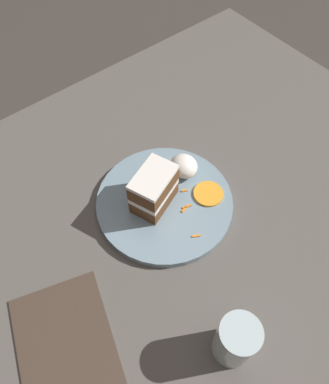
{
  "coord_description": "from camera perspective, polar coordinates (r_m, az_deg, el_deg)",
  "views": [
    {
      "loc": [
        -0.28,
        0.3,
        0.7
      ],
      "look_at": [
        0.03,
        0.05,
        0.08
      ],
      "focal_mm": 35.0,
      "sensor_mm": 36.0,
      "label": 1
    }
  ],
  "objects": [
    {
      "name": "ground_plane",
      "position": [
        0.81,
        4.09,
        -2.82
      ],
      "size": [
        6.0,
        6.0,
        0.0
      ],
      "primitive_type": "plane",
      "color": "#38332D",
      "rests_on": "ground"
    },
    {
      "name": "dining_table",
      "position": [
        0.8,
        4.15,
        -2.27
      ],
      "size": [
        0.95,
        1.14,
        0.03
      ],
      "primitive_type": "cube",
      "color": "#56514C",
      "rests_on": "ground"
    },
    {
      "name": "plate",
      "position": [
        0.78,
        0.0,
        -1.63
      ],
      "size": [
        0.28,
        0.28,
        0.02
      ],
      "primitive_type": "cylinder",
      "color": "gray",
      "rests_on": "dining_table"
    },
    {
      "name": "cake_slice",
      "position": [
        0.73,
        -1.65,
        0.4
      ],
      "size": [
        0.09,
        0.11,
        0.09
      ],
      "rotation": [
        0.0,
        0.0,
        3.51
      ],
      "color": "brown",
      "rests_on": "plate"
    },
    {
      "name": "cream_dollop",
      "position": [
        0.79,
        2.97,
        3.98
      ],
      "size": [
        0.06,
        0.06,
        0.04
      ],
      "primitive_type": "ellipsoid",
      "color": "white",
      "rests_on": "plate"
    },
    {
      "name": "orange_garnish",
      "position": [
        0.78,
        6.69,
        -0.26
      ],
      "size": [
        0.06,
        0.06,
        0.0
      ],
      "primitive_type": "cylinder",
      "color": "orange",
      "rests_on": "plate"
    },
    {
      "name": "carrot_shreds_scatter",
      "position": [
        0.76,
        3.64,
        -2.86
      ],
      "size": [
        0.1,
        0.07,
        0.0
      ],
      "color": "orange",
      "rests_on": "plate"
    },
    {
      "name": "drinking_glass",
      "position": [
        0.64,
        10.68,
        -21.46
      ],
      "size": [
        0.07,
        0.07,
        0.11
      ],
      "color": "silver",
      "rests_on": "dining_table"
    },
    {
      "name": "menu_card",
      "position": [
        0.69,
        -14.4,
        -23.32
      ],
      "size": [
        0.3,
        0.23,
        0.0
      ],
      "primitive_type": "cube",
      "rotation": [
        0.0,
        0.0,
        1.27
      ],
      "color": "#423328",
      "rests_on": "dining_table"
    }
  ]
}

